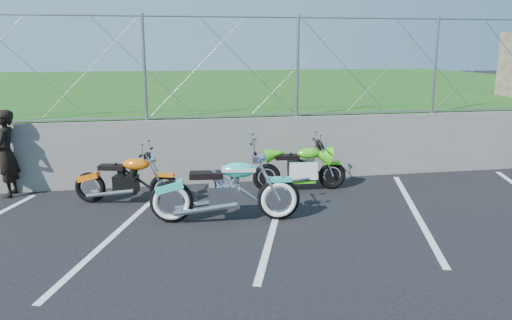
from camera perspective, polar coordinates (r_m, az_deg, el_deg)
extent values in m
plane|color=black|center=(7.08, 4.00, -9.61)|extent=(90.00, 90.00, 0.00)
cube|color=slate|center=(10.17, -0.85, 1.24)|extent=(30.00, 0.22, 1.30)
cube|color=#194913|center=(20.00, -5.70, 6.95)|extent=(30.00, 20.00, 1.30)
cylinder|color=gray|center=(9.98, -0.90, 16.03)|extent=(28.00, 0.03, 0.03)
cylinder|color=gray|center=(10.06, -0.86, 5.15)|extent=(28.00, 0.03, 0.03)
cube|color=silver|center=(7.84, -15.34, -7.74)|extent=(1.49, 4.31, 0.01)
cube|color=silver|center=(7.98, 2.20, -6.90)|extent=(1.49, 4.31, 0.01)
cube|color=silver|center=(8.80, 17.71, -5.62)|extent=(1.49, 4.31, 0.01)
torus|color=black|center=(7.90, -9.62, -4.70)|extent=(0.69, 0.18, 0.68)
torus|color=black|center=(7.93, 2.59, -4.47)|extent=(0.69, 0.18, 0.68)
cube|color=silver|center=(7.85, -3.66, -4.11)|extent=(0.50, 0.34, 0.35)
ellipsoid|color=#33CCBB|center=(7.74, -2.02, -1.14)|extent=(0.57, 0.31, 0.24)
cube|color=black|center=(7.76, -5.69, -1.72)|extent=(0.54, 0.30, 0.09)
cube|color=#33CCBB|center=(7.84, 2.62, -2.22)|extent=(0.41, 0.20, 0.06)
cylinder|color=silver|center=(7.68, -0.31, 1.28)|extent=(0.11, 0.75, 0.03)
torus|color=black|center=(9.26, -18.41, -2.99)|extent=(0.56, 0.24, 0.55)
torus|color=black|center=(8.82, -10.37, -3.30)|extent=(0.56, 0.24, 0.55)
cube|color=black|center=(9.00, -14.62, -2.65)|extent=(0.46, 0.35, 0.30)
ellipsoid|color=orange|center=(8.85, -13.56, -0.47)|extent=(0.51, 0.33, 0.21)
cube|color=black|center=(9.01, -16.12, -0.80)|extent=(0.49, 0.32, 0.08)
cube|color=orange|center=(8.76, -10.44, -1.67)|extent=(0.36, 0.22, 0.05)
cylinder|color=silver|center=(8.75, -12.45, 0.88)|extent=(0.19, 0.63, 0.02)
torus|color=black|center=(9.48, 1.23, -2.00)|extent=(0.54, 0.13, 0.54)
torus|color=black|center=(9.73, 8.69, -1.75)|extent=(0.54, 0.13, 0.54)
cube|color=black|center=(9.56, 4.92, -1.36)|extent=(0.43, 0.28, 0.31)
ellipsoid|color=#49D21A|center=(9.52, 6.12, 0.78)|extent=(0.49, 0.25, 0.21)
cube|color=black|center=(9.45, 3.56, 0.34)|extent=(0.46, 0.24, 0.08)
cube|color=#49D21A|center=(9.67, 8.74, -0.30)|extent=(0.35, 0.16, 0.05)
cylinder|color=silver|center=(9.51, 7.07, 2.03)|extent=(0.07, 0.65, 0.03)
imported|color=black|center=(10.13, -26.67, 0.65)|extent=(0.39, 0.59, 1.59)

